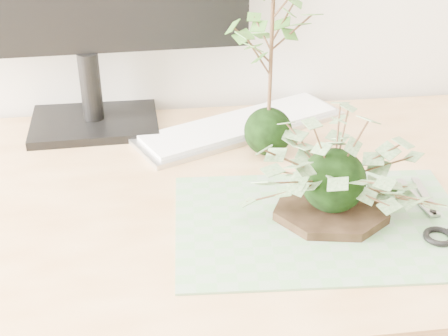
{
  "coord_description": "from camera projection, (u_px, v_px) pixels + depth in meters",
  "views": [
    {
      "loc": [
        -0.1,
        0.35,
        1.3
      ],
      "look_at": [
        0.0,
        1.14,
        0.84
      ],
      "focal_mm": 50.0,
      "sensor_mm": 36.0,
      "label": 1
    }
  ],
  "objects": [
    {
      "name": "desk",
      "position": [
        268.0,
        232.0,
        1.1
      ],
      "size": [
        1.6,
        0.7,
        0.74
      ],
      "color": "#D4B17C",
      "rests_on": "ground_plane"
    },
    {
      "name": "cutting_mat",
      "position": [
        321.0,
        224.0,
        0.97
      ],
      "size": [
        0.47,
        0.33,
        0.0
      ],
      "primitive_type": "cube",
      "rotation": [
        0.0,
        0.0,
        -0.06
      ],
      "color": "#649960",
      "rests_on": "desk"
    },
    {
      "name": "stone_dish",
      "position": [
        330.0,
        212.0,
        0.98
      ],
      "size": [
        0.22,
        0.22,
        0.01
      ],
      "primitive_type": "cylinder",
      "rotation": [
        0.0,
        0.0,
        -0.18
      ],
      "color": "black",
      "rests_on": "cutting_mat"
    },
    {
      "name": "ivy_kokedama",
      "position": [
        336.0,
        153.0,
        0.93
      ],
      "size": [
        0.33,
        0.33,
        0.2
      ],
      "rotation": [
        0.0,
        0.0,
        0.2
      ],
      "color": "black",
      "rests_on": "stone_dish"
    },
    {
      "name": "maple_kokedama",
      "position": [
        273.0,
        15.0,
        1.04
      ],
      "size": [
        0.22,
        0.22,
        0.37
      ],
      "rotation": [
        0.0,
        0.0,
        -0.1
      ],
      "color": "black",
      "rests_on": "desk"
    },
    {
      "name": "keyboard",
      "position": [
        241.0,
        126.0,
        1.25
      ],
      "size": [
        0.45,
        0.3,
        0.02
      ],
      "rotation": [
        0.0,
        0.0,
        0.42
      ],
      "color": "#B6B6B6",
      "rests_on": "desk"
    },
    {
      "name": "scissors",
      "position": [
        443.0,
        226.0,
        0.95
      ],
      "size": [
        0.09,
        0.19,
        0.01
      ],
      "rotation": [
        0.0,
        0.0,
        0.02
      ],
      "color": "gray",
      "rests_on": "cutting_mat"
    }
  ]
}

